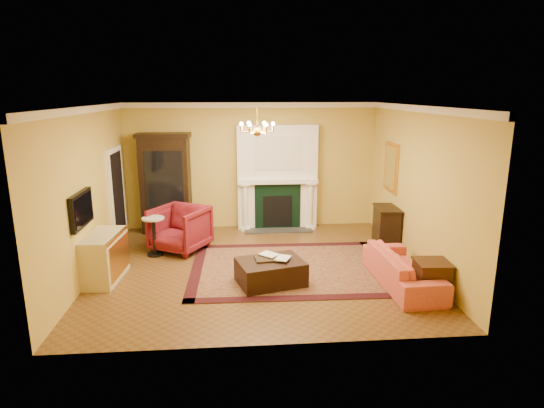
{
  "coord_description": "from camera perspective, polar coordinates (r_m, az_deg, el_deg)",
  "views": [
    {
      "loc": [
        -0.41,
        -8.08,
        3.23
      ],
      "look_at": [
        0.29,
        0.3,
        1.16
      ],
      "focal_mm": 30.0,
      "sensor_mm": 36.0,
      "label": 1
    }
  ],
  "objects": [
    {
      "name": "leather_ottoman",
      "position": [
        7.92,
        -0.18,
        -8.5
      ],
      "size": [
        1.27,
        1.06,
        0.41
      ],
      "primitive_type": "cube",
      "rotation": [
        0.0,
        0.0,
        0.27
      ],
      "color": "black",
      "rests_on": "oriental_rug"
    },
    {
      "name": "topiary_left",
      "position": [
        10.77,
        -2.46,
        4.29
      ],
      "size": [
        0.14,
        0.14,
        0.39
      ],
      "color": "gray",
      "rests_on": "fireplace"
    },
    {
      "name": "book_b",
      "position": [
        7.82,
        0.61,
        -5.76
      ],
      "size": [
        0.21,
        0.12,
        0.3
      ],
      "primitive_type": "imported",
      "rotation": [
        0.0,
        0.0,
        -0.44
      ],
      "color": "gray",
      "rests_on": "ottoman_tray"
    },
    {
      "name": "wall_front",
      "position": [
        5.61,
        -0.34,
        -4.11
      ],
      "size": [
        6.0,
        0.02,
        3.0
      ],
      "primitive_type": "cube",
      "color": "gold",
      "rests_on": "floor"
    },
    {
      "name": "pedestal_table",
      "position": [
        9.47,
        -14.59,
        -3.61
      ],
      "size": [
        0.45,
        0.45,
        0.8
      ],
      "color": "black",
      "rests_on": "floor"
    },
    {
      "name": "chandelier",
      "position": [
        8.12,
        -1.87,
        9.45
      ],
      "size": [
        0.63,
        0.55,
        0.53
      ],
      "color": "gold",
      "rests_on": "ceiling"
    },
    {
      "name": "end_table",
      "position": [
        7.86,
        19.37,
        -8.98
      ],
      "size": [
        0.52,
        0.52,
        0.57
      ],
      "primitive_type": "cube",
      "rotation": [
        0.0,
        0.0,
        -0.06
      ],
      "color": "#391C0F",
      "rests_on": "floor"
    },
    {
      "name": "console_table",
      "position": [
        9.97,
        14.14,
        -2.93
      ],
      "size": [
        0.51,
        0.8,
        0.85
      ],
      "primitive_type": "cube",
      "rotation": [
        0.0,
        0.0,
        -0.1
      ],
      "color": "black",
      "rests_on": "floor"
    },
    {
      "name": "commode",
      "position": [
        8.55,
        -20.34,
        -6.27
      ],
      "size": [
        0.61,
        1.16,
        0.84
      ],
      "primitive_type": "cube",
      "rotation": [
        0.0,
        0.0,
        -0.07
      ],
      "color": "beige",
      "rests_on": "floor"
    },
    {
      "name": "china_cabinet",
      "position": [
        10.91,
        -13.17,
        2.29
      ],
      "size": [
        1.14,
        0.57,
        2.23
      ],
      "primitive_type": "cube",
      "rotation": [
        0.0,
        0.0,
        -0.06
      ],
      "color": "black",
      "rests_on": "floor"
    },
    {
      "name": "oriental_rug",
      "position": [
        8.66,
        2.38,
        -8.01
      ],
      "size": [
        3.78,
        2.87,
        0.01
      ],
      "primitive_type": "cube",
      "rotation": [
        0.0,
        0.0,
        -0.02
      ],
      "color": "#430E0F",
      "rests_on": "floor"
    },
    {
      "name": "floor",
      "position": [
        8.72,
        -1.74,
        -7.97
      ],
      "size": [
        6.0,
        5.5,
        0.02
      ],
      "primitive_type": "cube",
      "color": "brown",
      "rests_on": "ground"
    },
    {
      "name": "ottoman_tray",
      "position": [
        7.9,
        -0.51,
        -6.86
      ],
      "size": [
        0.48,
        0.39,
        0.03
      ],
      "primitive_type": "cube",
      "rotation": [
        0.0,
        0.0,
        0.12
      ],
      "color": "black",
      "rests_on": "leather_ottoman"
    },
    {
      "name": "ceiling",
      "position": [
        8.1,
        -1.89,
        12.28
      ],
      "size": [
        6.0,
        5.5,
        0.02
      ],
      "primitive_type": "cube",
      "color": "silver",
      "rests_on": "wall_back"
    },
    {
      "name": "topiary_right",
      "position": [
        10.91,
        4.7,
        4.38
      ],
      "size": [
        0.15,
        0.15,
        0.39
      ],
      "color": "gray",
      "rests_on": "fireplace"
    },
    {
      "name": "wall_left",
      "position": [
        8.67,
        -22.11,
        1.3
      ],
      "size": [
        0.02,
        5.5,
        3.0
      ],
      "primitive_type": "cube",
      "color": "gold",
      "rests_on": "floor"
    },
    {
      "name": "coral_sofa",
      "position": [
        8.14,
        16.16,
        -7.13
      ],
      "size": [
        0.66,
        2.03,
        0.78
      ],
      "primitive_type": "imported",
      "rotation": [
        0.0,
        0.0,
        1.61
      ],
      "color": "#E66449",
      "rests_on": "floor"
    },
    {
      "name": "book_a",
      "position": [
        7.85,
        -0.91,
        -5.64
      ],
      "size": [
        0.18,
        0.19,
        0.32
      ],
      "primitive_type": "imported",
      "rotation": [
        0.0,
        0.0,
        0.82
      ],
      "color": "gray",
      "rests_on": "ottoman_tray"
    },
    {
      "name": "fireplace",
      "position": [
        10.9,
        0.65,
        3.08
      ],
      "size": [
        1.9,
        0.7,
        2.5
      ],
      "color": "white",
      "rests_on": "wall_back"
    },
    {
      "name": "gilt_mirror",
      "position": [
        10.19,
        14.71,
        4.48
      ],
      "size": [
        0.06,
        0.76,
        1.05
      ],
      "color": "gold",
      "rests_on": "wall_right"
    },
    {
      "name": "tv_panel",
      "position": [
        8.12,
        -22.8,
        -0.64
      ],
      "size": [
        0.09,
        0.95,
        0.58
      ],
      "color": "black",
      "rests_on": "wall_left"
    },
    {
      "name": "crown_molding",
      "position": [
        9.06,
        -2.2,
        12.0
      ],
      "size": [
        6.0,
        5.5,
        0.12
      ],
      "color": "white",
      "rests_on": "ceiling"
    },
    {
      "name": "wall_back",
      "position": [
        10.99,
        -2.56,
        4.78
      ],
      "size": [
        6.0,
        0.02,
        3.0
      ],
      "primitive_type": "cube",
      "color": "gold",
      "rests_on": "floor"
    },
    {
      "name": "wall_right",
      "position": [
        8.95,
        17.83,
        2.03
      ],
      "size": [
        0.02,
        5.5,
        3.0
      ],
      "primitive_type": "cube",
      "color": "gold",
      "rests_on": "floor"
    },
    {
      "name": "wingback_armchair",
      "position": [
        9.64,
        -11.49,
        -2.79
      ],
      "size": [
        1.33,
        1.31,
        1.03
      ],
      "primitive_type": "imported",
      "rotation": [
        0.0,
        0.0,
        -0.52
      ],
      "color": "maroon",
      "rests_on": "floor"
    },
    {
      "name": "doorway",
      "position": [
        10.34,
        -18.88,
        0.9
      ],
      "size": [
        0.08,
        1.05,
        2.1
      ],
      "color": "white",
      "rests_on": "wall_left"
    }
  ]
}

